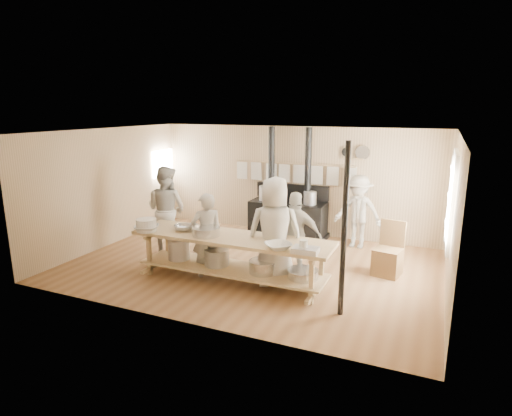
# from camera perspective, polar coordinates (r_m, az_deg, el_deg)

# --- Properties ---
(ground) EXTENTS (7.00, 7.00, 0.00)m
(ground) POSITION_cam_1_polar(r_m,az_deg,el_deg) (8.52, -0.50, -7.60)
(ground) COLOR brown
(ground) RESTS_ON ground
(room_shell) EXTENTS (7.00, 7.00, 7.00)m
(room_shell) POSITION_cam_1_polar(r_m,az_deg,el_deg) (8.09, -0.53, 3.21)
(room_shell) COLOR tan
(room_shell) RESTS_ON ground
(window_right) EXTENTS (0.09, 1.50, 1.65)m
(window_right) POSITION_cam_1_polar(r_m,az_deg,el_deg) (8.03, 24.65, 1.01)
(window_right) COLOR beige
(window_right) RESTS_ON ground
(left_opening) EXTENTS (0.00, 0.90, 0.90)m
(left_opening) POSITION_cam_1_polar(r_m,az_deg,el_deg) (11.52, -12.31, 5.84)
(left_opening) COLOR white
(left_opening) RESTS_ON ground
(stove) EXTENTS (1.90, 0.75, 2.60)m
(stove) POSITION_cam_1_polar(r_m,az_deg,el_deg) (10.25, 4.26, -0.95)
(stove) COLOR black
(stove) RESTS_ON ground
(towel_rail) EXTENTS (3.00, 0.04, 0.47)m
(towel_rail) POSITION_cam_1_polar(r_m,az_deg,el_deg) (10.31, 4.92, 4.97)
(towel_rail) COLOR #9E805A
(towel_rail) RESTS_ON ground
(back_wall_shelf) EXTENTS (0.63, 0.14, 0.32)m
(back_wall_shelf) POSITION_cam_1_polar(r_m,az_deg,el_deg) (9.92, 13.13, 6.97)
(back_wall_shelf) COLOR #9E805A
(back_wall_shelf) RESTS_ON ground
(prep_table) EXTENTS (3.60, 0.90, 0.85)m
(prep_table) POSITION_cam_1_polar(r_m,az_deg,el_deg) (7.58, -3.35, -6.13)
(prep_table) COLOR #9E805A
(prep_table) RESTS_ON ground
(support_post) EXTENTS (0.08, 0.08, 2.60)m
(support_post) POSITION_cam_1_polar(r_m,az_deg,el_deg) (6.29, 11.67, -3.07)
(support_post) COLOR black
(support_post) RESTS_ON ground
(cook_far_left) EXTENTS (0.68, 0.65, 1.56)m
(cook_far_left) POSITION_cam_1_polar(r_m,az_deg,el_deg) (7.81, -6.57, -3.62)
(cook_far_left) COLOR #A79F93
(cook_far_left) RESTS_ON ground
(cook_left) EXTENTS (0.92, 0.73, 1.86)m
(cook_left) POSITION_cam_1_polar(r_m,az_deg,el_deg) (9.20, -11.85, -0.24)
(cook_left) COLOR #A79F93
(cook_left) RESTS_ON ground
(cook_center) EXTENTS (1.08, 0.87, 1.92)m
(cook_center) POSITION_cam_1_polar(r_m,az_deg,el_deg) (7.32, 2.51, -3.23)
(cook_center) COLOR #A79F93
(cook_center) RESTS_ON ground
(cook_right) EXTENTS (0.97, 0.48, 1.60)m
(cook_right) POSITION_cam_1_polar(r_m,az_deg,el_deg) (7.65, 5.30, -3.78)
(cook_right) COLOR #A79F93
(cook_right) RESTS_ON ground
(cook_by_window) EXTENTS (1.11, 0.72, 1.62)m
(cook_by_window) POSITION_cam_1_polar(r_m,az_deg,el_deg) (9.62, 13.46, -0.47)
(cook_by_window) COLOR #A79F93
(cook_by_window) RESTS_ON ground
(chair) EXTENTS (0.55, 0.55, 1.01)m
(chair) POSITION_cam_1_polar(r_m,az_deg,el_deg) (8.33, 17.16, -6.55)
(chair) COLOR brown
(chair) RESTS_ON ground
(bowl_white_a) EXTENTS (0.55, 0.55, 0.10)m
(bowl_white_a) POSITION_cam_1_polar(r_m,az_deg,el_deg) (8.00, -14.39, -2.63)
(bowl_white_a) COLOR silver
(bowl_white_a) RESTS_ON prep_table
(bowl_steel_a) EXTENTS (0.50, 0.50, 0.11)m
(bowl_steel_a) POSITION_cam_1_polar(r_m,az_deg,el_deg) (7.87, -9.61, -2.63)
(bowl_steel_a) COLOR silver
(bowl_steel_a) RESTS_ON prep_table
(bowl_white_b) EXTENTS (0.58, 0.58, 0.10)m
(bowl_white_b) POSITION_cam_1_polar(r_m,az_deg,el_deg) (6.79, 2.99, -5.09)
(bowl_white_b) COLOR silver
(bowl_white_b) RESTS_ON prep_table
(bowl_steel_b) EXTENTS (0.43, 0.43, 0.09)m
(bowl_steel_b) POSITION_cam_1_polar(r_m,az_deg,el_deg) (7.48, 2.59, -3.36)
(bowl_steel_b) COLOR silver
(bowl_steel_b) RESTS_ON prep_table
(roasting_pan) EXTENTS (0.40, 0.27, 0.09)m
(roasting_pan) POSITION_cam_1_polar(r_m,az_deg,el_deg) (6.66, 6.61, -5.60)
(roasting_pan) COLOR #B2B2B7
(roasting_pan) RESTS_ON prep_table
(mixing_bowl_large) EXTENTS (0.52, 0.52, 0.15)m
(mixing_bowl_large) POSITION_cam_1_polar(r_m,az_deg,el_deg) (7.52, -6.68, -3.11)
(mixing_bowl_large) COLOR silver
(mixing_bowl_large) RESTS_ON prep_table
(bucket_galv) EXTENTS (0.30, 0.30, 0.25)m
(bucket_galv) POSITION_cam_1_polar(r_m,az_deg,el_deg) (8.01, -6.30, -1.74)
(bucket_galv) COLOR gray
(bucket_galv) RESTS_ON prep_table
(deep_bowl_enamel) EXTENTS (0.43, 0.43, 0.23)m
(deep_bowl_enamel) POSITION_cam_1_polar(r_m,az_deg,el_deg) (7.98, -14.41, -2.21)
(deep_bowl_enamel) COLOR silver
(deep_bowl_enamel) RESTS_ON prep_table
(pitcher) EXTENTS (0.15, 0.15, 0.21)m
(pitcher) POSITION_cam_1_polar(r_m,az_deg,el_deg) (6.65, 6.35, -5.09)
(pitcher) COLOR silver
(pitcher) RESTS_ON prep_table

